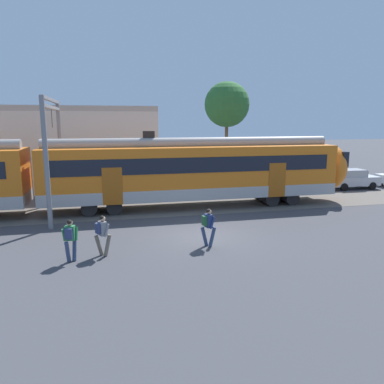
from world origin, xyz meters
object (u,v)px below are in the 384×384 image
parked_car_silver (352,179)px  pedestrian_grey (102,232)px  pedestrian_navy (208,224)px  pedestrian_green (70,237)px

parked_car_silver → pedestrian_grey: bearing=-150.3°
pedestrian_grey → pedestrian_navy: (4.39, 0.14, 0.00)m
pedestrian_navy → pedestrian_grey: bearing=-178.1°
pedestrian_green → pedestrian_navy: same height
pedestrian_navy → parked_car_silver: (14.95, 10.89, -0.21)m
pedestrian_green → parked_car_silver: (20.53, 11.40, -0.21)m
pedestrian_grey → pedestrian_navy: bearing=1.9°
pedestrian_green → pedestrian_grey: same height
pedestrian_green → pedestrian_grey: (1.18, 0.37, 0.00)m
pedestrian_grey → pedestrian_navy: size_ratio=1.00×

